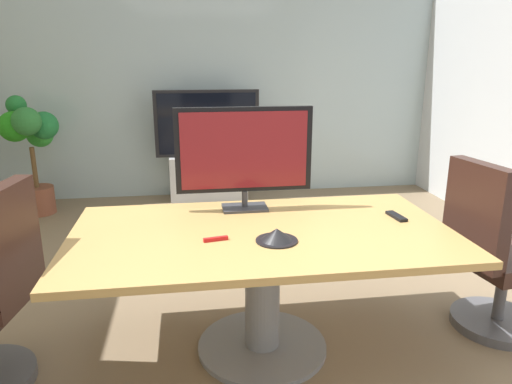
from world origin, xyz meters
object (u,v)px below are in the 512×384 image
(potted_plant, at_px, (32,144))
(tv_monitor, at_px, (244,153))
(conference_table, at_px, (262,261))
(conference_phone, at_px, (277,236))
(office_chair_right, at_px, (493,263))
(remote_control, at_px, (396,216))
(wall_display_unit, at_px, (208,164))

(potted_plant, bearing_deg, tv_monitor, -50.68)
(conference_table, bearing_deg, conference_phone, -73.90)
(office_chair_right, distance_m, potted_plant, 4.47)
(conference_phone, height_order, remote_control, conference_phone)
(office_chair_right, xyz_separation_m, conference_phone, (-1.38, -0.16, 0.32))
(office_chair_right, relative_size, tv_monitor, 1.30)
(conference_table, height_order, tv_monitor, tv_monitor)
(tv_monitor, height_order, wall_display_unit, tv_monitor)
(wall_display_unit, distance_m, remote_control, 3.13)
(wall_display_unit, distance_m, potted_plant, 1.91)
(office_chair_right, xyz_separation_m, remote_control, (-0.61, 0.10, 0.30))
(tv_monitor, distance_m, potted_plant, 3.13)
(potted_plant, xyz_separation_m, conference_phone, (2.07, -2.98, -0.01))
(conference_table, xyz_separation_m, remote_control, (0.82, 0.10, 0.19))
(conference_table, bearing_deg, tv_monitor, 97.11)
(conference_phone, bearing_deg, tv_monitor, 99.77)
(remote_control, bearing_deg, conference_phone, -168.05)
(tv_monitor, xyz_separation_m, potted_plant, (-1.97, 2.41, -0.32))
(wall_display_unit, bearing_deg, remote_control, -71.68)
(office_chair_right, distance_m, tv_monitor, 1.67)
(wall_display_unit, bearing_deg, office_chair_right, -62.55)
(tv_monitor, relative_size, wall_display_unit, 0.64)
(wall_display_unit, xyz_separation_m, conference_phone, (0.20, -3.22, 0.33))
(potted_plant, bearing_deg, office_chair_right, -39.17)
(office_chair_right, height_order, remote_control, office_chair_right)
(conference_table, height_order, remote_control, remote_control)
(wall_display_unit, relative_size, remote_control, 7.71)
(tv_monitor, height_order, remote_control, tv_monitor)
(conference_table, bearing_deg, wall_display_unit, 92.94)
(office_chair_right, bearing_deg, potted_plant, 43.10)
(conference_phone, bearing_deg, wall_display_unit, 93.64)
(conference_table, xyz_separation_m, conference_phone, (0.05, -0.16, 0.21))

